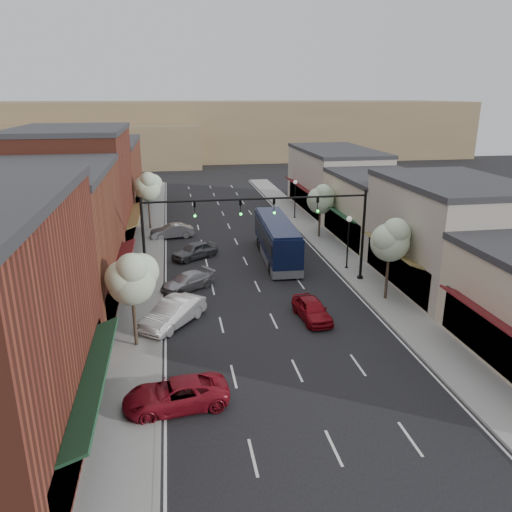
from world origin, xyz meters
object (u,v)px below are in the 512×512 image
coach_bus (277,239)px  parked_car_d (195,250)px  lamp_post_far (295,193)px  parked_car_c (187,281)px  parked_car_b (173,313)px  parked_car_e (172,231)px  tree_right_near (391,238)px  parked_car_a (176,394)px  red_hatchback (312,309)px  tree_right_far (321,198)px  tree_left_near (132,277)px  lamp_post_near (348,234)px  signal_mast_right (333,223)px  signal_mast_left (178,230)px  tree_left_far (148,186)px

coach_bus → parked_car_d: coach_bus is taller
lamp_post_far → coach_bus: bearing=-110.1°
parked_car_c → parked_car_b: bearing=-44.4°
coach_bus → parked_car_e: (-8.84, 8.18, -1.09)m
tree_right_near → lamp_post_far: bearing=91.3°
tree_right_near → parked_car_a: bearing=-145.3°
red_hatchback → parked_car_d: 15.13m
parked_car_d → lamp_post_far: bearing=102.5°
tree_right_far → tree_left_near: 25.99m
tree_right_near → lamp_post_near: tree_right_near is taller
signal_mast_right → parked_car_a: size_ratio=1.73×
parked_car_a → parked_car_c: 14.51m
red_hatchback → parked_car_e: bearing=106.9°
lamp_post_near → parked_car_b: size_ratio=0.91×
parked_car_d → tree_left_near: bearing=-48.3°
lamp_post_far → parked_car_c: (-12.91, -19.66, -2.39)m
lamp_post_far → parked_car_e: (-13.88, -5.63, -2.31)m
lamp_post_near → parked_car_c: 13.31m
coach_bus → parked_car_c: 9.87m
signal_mast_right → tree_left_near: 16.05m
lamp_post_near → parked_car_c: bearing=-170.5°
red_hatchback → parked_car_a: red_hatchback is taller
parked_car_a → signal_mast_left: bearing=170.7°
signal_mast_right → lamp_post_far: 20.19m
lamp_post_near → parked_car_e: (-13.88, 11.87, -2.31)m
signal_mast_left → lamp_post_near: 13.75m
signal_mast_left → parked_car_b: size_ratio=1.68×
signal_mast_left → coach_bus: size_ratio=0.73×
signal_mast_left → tree_left_near: (-2.63, -8.05, -0.40)m
tree_right_near → parked_car_d: (-12.55, 11.53, -3.73)m
signal_mast_right → parked_car_c: (-10.73, 0.34, -4.01)m
tree_left_far → lamp_post_far: (16.05, 2.06, -1.60)m
signal_mast_left → tree_left_far: signal_mast_left is taller
tree_right_near → coach_bus: tree_right_near is taller
signal_mast_left → parked_car_e: 14.91m
red_hatchback → parked_car_e: 22.20m
parked_car_e → red_hatchback: bearing=14.2°
signal_mast_right → tree_right_near: (2.73, -4.05, -0.17)m
parked_car_d → lamp_post_near: bearing=33.8°
tree_left_far → parked_car_a: tree_left_far is taller
signal_mast_right → lamp_post_far: (2.18, 20.00, -1.62)m
lamp_post_near → red_hatchback: size_ratio=1.10×
tree_left_near → signal_mast_right: bearing=30.1°
parked_car_c → lamp_post_far: bearing=112.9°
red_hatchback → parked_car_b: size_ratio=0.83×
parked_car_a → parked_car_b: bearing=173.1°
lamp_post_near → lamp_post_far: size_ratio=1.00×
tree_right_far → coach_bus: size_ratio=0.48×
lamp_post_near → parked_car_e: bearing=139.5°
tree_right_far → parked_car_a: bearing=-119.2°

